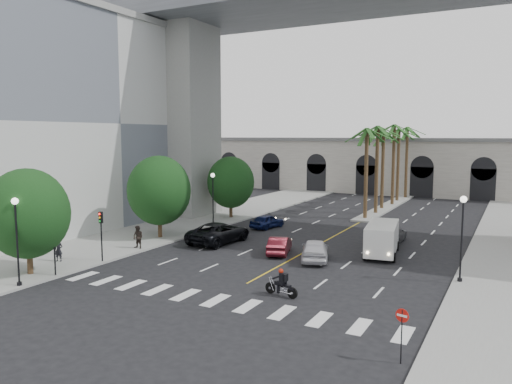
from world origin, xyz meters
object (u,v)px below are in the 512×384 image
motorcycle_rider (282,284)px  car_a (315,250)px  car_e (267,221)px  traffic_signal_near (54,238)px  car_c (219,233)px  do_not_enter_sign (402,324)px  car_b (280,245)px  lamp_post_right (462,231)px  lamp_post_left_far (213,195)px  lamp_post_left_near (17,234)px  pedestrian_a (59,250)px  pedestrian_b (138,237)px  traffic_signal_far (101,228)px  cargo_van (382,238)px  car_d (390,234)px

motorcycle_rider → car_a: bearing=110.3°
motorcycle_rider → car_e: 20.48m
traffic_signal_near → car_c: (3.70, 13.48, -1.65)m
do_not_enter_sign → car_b: bearing=143.6°
lamp_post_right → car_e: lamp_post_right is taller
traffic_signal_near → car_c: traffic_signal_near is taller
lamp_post_left_far → traffic_signal_near: 18.51m
car_b → motorcycle_rider: bearing=99.1°
lamp_post_right → car_e: size_ratio=1.35×
lamp_post_left_near → lamp_post_left_far: same height
lamp_post_left_near → pedestrian_a: bearing=116.7°
lamp_post_left_near → car_e: lamp_post_left_near is taller
do_not_enter_sign → lamp_post_left_far: bearing=150.5°
car_a → car_c: car_c is taller
lamp_post_left_far → car_a: lamp_post_left_far is taller
lamp_post_right → pedestrian_b: size_ratio=3.00×
traffic_signal_far → motorcycle_rider: (14.20, -0.66, -1.80)m
car_b → do_not_enter_sign: 18.71m
traffic_signal_far → do_not_enter_sign: 22.62m
lamp_post_left_far → pedestrian_b: lamp_post_left_far is taller
lamp_post_left_far → motorcycle_rider: (14.30, -15.16, -2.52)m
lamp_post_right → cargo_van: size_ratio=0.92×
car_a → car_e: size_ratio=1.16×
lamp_post_left_far → traffic_signal_far: bearing=-89.6°
car_e → pedestrian_a: bearing=81.0°
car_c → car_d: car_c is taller
traffic_signal_far → cargo_van: traffic_signal_far is taller
cargo_van → car_a: bearing=-144.4°
car_b → car_c: (-6.10, 1.13, 0.20)m
lamp_post_right → car_a: 10.17m
car_a → car_e: 12.87m
lamp_post_right → car_a: lamp_post_right is taller
lamp_post_left_far → motorcycle_rider: lamp_post_left_far is taller
car_c → traffic_signal_far: bearing=73.2°
traffic_signal_far → do_not_enter_sign: size_ratio=1.63×
lamp_post_right → car_e: 21.48m
lamp_post_left_near → car_b: bearing=56.3°
car_c → pedestrian_b: (-4.10, -5.28, 0.18)m
traffic_signal_near → car_a: 17.51m
car_c → traffic_signal_near: bearing=79.2°
car_a → lamp_post_left_far: bearing=-47.2°
car_d → cargo_van: cargo_van is taller
cargo_van → lamp_post_left_far: bearing=161.1°
traffic_signal_far → car_d: (16.29, 16.10, -1.76)m
lamp_post_right → pedestrian_a: (-25.34, -7.95, -2.27)m
motorcycle_rider → car_a: 8.46m
traffic_signal_near → do_not_enter_sign: traffic_signal_near is taller
motorcycle_rider → cargo_van: cargo_van is taller
traffic_signal_near → pedestrian_a: 3.99m
traffic_signal_far → car_a: 15.13m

